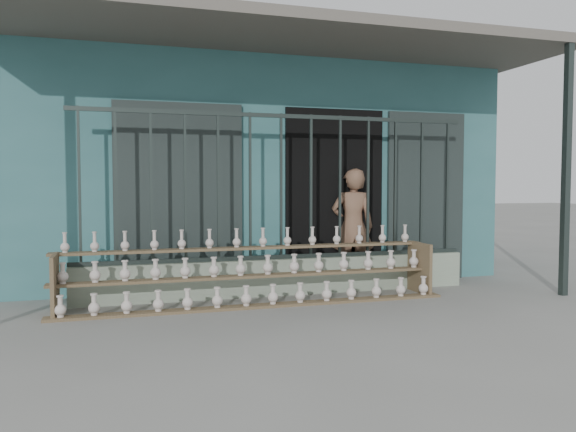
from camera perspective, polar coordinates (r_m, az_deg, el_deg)
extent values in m
plane|color=slate|center=(5.88, 2.84, -10.30)|extent=(60.00, 60.00, 0.00)
cube|color=#316568|center=(9.88, -5.51, 4.49)|extent=(7.00, 5.00, 3.20)
cube|color=black|center=(7.74, 4.65, 1.91)|extent=(1.40, 0.12, 2.40)
cube|color=black|center=(7.21, -10.99, 1.77)|extent=(1.60, 0.08, 2.40)
cube|color=black|center=(8.32, 13.77, 1.91)|extent=(1.20, 0.08, 2.40)
cube|color=#59544C|center=(7.09, -0.49, 17.71)|extent=(7.40, 2.00, 0.12)
cube|color=#283330|center=(7.72, 26.42, 4.18)|extent=(0.08, 0.08, 3.10)
cube|color=gray|center=(7.05, -0.70, -6.17)|extent=(5.00, 0.20, 0.45)
cube|color=#283330|center=(6.71, -20.43, 2.80)|extent=(0.03, 0.03, 1.80)
cube|color=#283330|center=(6.69, -17.07, 2.86)|extent=(0.03, 0.03, 1.80)
cube|color=#283330|center=(6.70, -13.72, 2.91)|extent=(0.03, 0.03, 1.80)
cube|color=#283330|center=(6.73, -10.38, 2.95)|extent=(0.03, 0.03, 1.80)
cube|color=#283330|center=(6.79, -7.09, 2.98)|extent=(0.03, 0.03, 1.80)
cube|color=#283330|center=(6.86, -3.86, 3.00)|extent=(0.03, 0.03, 1.80)
cube|color=#283330|center=(6.96, -0.71, 3.01)|extent=(0.03, 0.03, 1.80)
cube|color=#283330|center=(7.08, 2.35, 3.01)|extent=(0.03, 0.03, 1.80)
cube|color=#283330|center=(7.21, 5.29, 3.00)|extent=(0.03, 0.03, 1.80)
cube|color=#283330|center=(7.37, 8.12, 2.99)|extent=(0.03, 0.03, 1.80)
cube|color=#283330|center=(7.54, 10.83, 2.97)|extent=(0.03, 0.03, 1.80)
cube|color=#283330|center=(7.73, 13.41, 2.94)|extent=(0.03, 0.03, 1.80)
cube|color=#283330|center=(7.93, 15.86, 2.91)|extent=(0.03, 0.03, 1.80)
cube|color=#283330|center=(7.01, -0.71, 10.14)|extent=(5.00, 0.04, 0.05)
cube|color=#283330|center=(7.02, -0.70, -4.15)|extent=(5.00, 0.04, 0.05)
cube|color=brown|center=(6.36, -2.90, -9.12)|extent=(4.50, 0.18, 0.03)
cube|color=brown|center=(6.55, -3.43, -6.10)|extent=(4.50, 0.18, 0.03)
cube|color=brown|center=(6.75, -3.92, -3.26)|extent=(4.50, 0.18, 0.03)
cube|color=brown|center=(6.41, -22.60, -6.49)|extent=(0.04, 0.55, 0.64)
cube|color=brown|center=(7.34, 13.21, -5.14)|extent=(0.04, 0.55, 0.64)
imported|color=brown|center=(7.70, 6.59, -1.12)|extent=(0.65, 0.51, 1.59)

